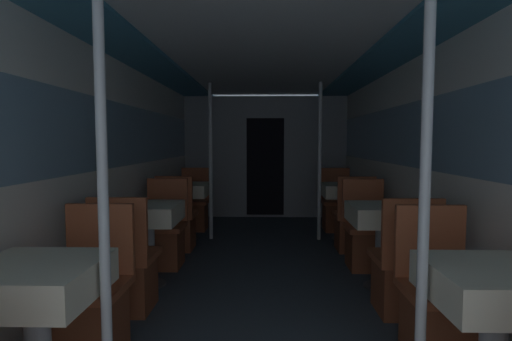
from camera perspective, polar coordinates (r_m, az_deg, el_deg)
The scene contains 24 objects.
wall_left at distance 4.02m, azimuth -19.33°, elevation 0.77°, with size 0.05×8.12×2.07m.
wall_right at distance 4.01m, azimuth 21.80°, elevation 0.70°, with size 0.05×8.12×2.07m.
ceiling_panel at distance 3.84m, azimuth 1.23°, elevation 16.35°, with size 2.83×8.12×0.07m.
bulkhead_far at distance 6.87m, azimuth 1.33°, elevation 1.89°, with size 2.77×0.09×2.07m.
dining_table_left_0 at distance 2.18m, azimuth -28.94°, elevation -14.87°, with size 0.57×0.57×0.74m.
chair_left_far_0 at distance 2.76m, azimuth -22.55°, elevation -17.92°, with size 0.43×0.43×0.91m.
support_pole_left_0 at distance 1.94m, azimuth -20.99°, elevation -4.06°, with size 0.05×0.05×2.07m.
dining_table_left_1 at distance 3.74m, azimuth -15.22°, elevation -6.65°, with size 0.57×0.57×0.74m.
chair_left_near_1 at distance 3.31m, azimuth -17.95°, elevation -14.02°, with size 0.43×0.43×0.91m.
chair_left_far_1 at distance 4.33m, azimuth -13.00°, elevation -9.58°, with size 0.43×0.43×0.91m.
dining_table_left_2 at distance 5.42m, azimuth -9.91°, elevation -3.24°, with size 0.57×0.57×0.74m.
chair_left_near_2 at distance 4.94m, azimuth -11.15°, elevation -7.86°, with size 0.43×0.43×0.91m.
chair_left_far_2 at distance 6.00m, azimuth -8.82°, elevation -5.68°, with size 0.43×0.43×0.91m.
support_pole_left_2 at distance 5.32m, azimuth -6.51°, elevation 1.25°, with size 0.05×0.05×2.07m.
dining_table_right_0 at distance 2.17m, azimuth 30.98°, elevation -15.10°, with size 0.57×0.57×0.74m.
chair_right_far_0 at distance 2.75m, azimuth 24.71°, elevation -18.10°, with size 0.43×0.43×0.91m.
support_pole_right_0 at distance 1.93m, azimuth 22.92°, elevation -4.17°, with size 0.05×0.05×2.07m.
dining_table_right_1 at distance 3.73m, azimuth 17.61°, elevation -6.73°, with size 0.57×0.57×0.74m.
chair_right_near_1 at distance 3.30m, azimuth 20.24°, elevation -14.14°, with size 0.43×0.43×0.91m.
chair_right_far_1 at distance 4.33m, azimuth 15.45°, elevation -9.66°, with size 0.43×0.43×0.91m.
dining_table_right_2 at distance 5.41m, azimuth 12.48°, elevation -3.29°, with size 0.57×0.57×0.74m.
chair_right_near_2 at distance 4.93m, azimuth 13.66°, elevation -7.92°, with size 0.43×0.43×0.91m.
chair_right_far_2 at distance 6.00m, azimuth 11.42°, elevation -5.73°, with size 0.43×0.43×0.91m.
support_pole_right_2 at distance 5.32m, azimuth 9.08°, elevation 1.22°, with size 0.05×0.05×2.07m.
Camera 1 is at (0.02, -1.09, 1.30)m, focal length 28.00 mm.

